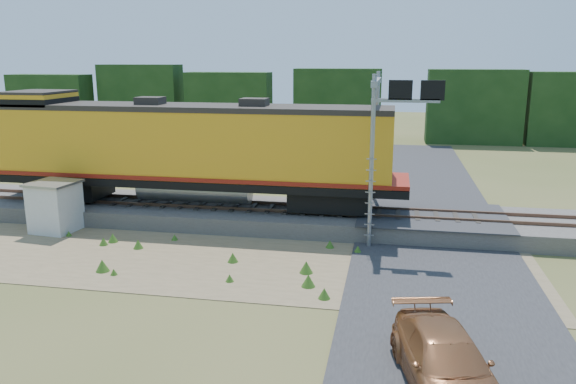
% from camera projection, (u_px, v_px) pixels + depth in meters
% --- Properties ---
extents(ground, '(140.00, 140.00, 0.00)m').
position_uv_depth(ground, '(261.00, 266.00, 22.54)').
color(ground, '#475123').
rests_on(ground, ground).
extents(ballast, '(70.00, 5.00, 0.80)m').
position_uv_depth(ballast, '(288.00, 217.00, 28.18)').
color(ballast, slate).
rests_on(ballast, ground).
extents(rails, '(70.00, 1.54, 0.16)m').
position_uv_depth(rails, '(288.00, 207.00, 28.07)').
color(rails, brown).
rests_on(rails, ballast).
extents(dirt_shoulder, '(26.00, 8.00, 0.03)m').
position_uv_depth(dirt_shoulder, '(217.00, 259.00, 23.37)').
color(dirt_shoulder, '#8C7754').
rests_on(dirt_shoulder, ground).
extents(road, '(7.00, 66.00, 0.86)m').
position_uv_depth(road, '(439.00, 269.00, 21.97)').
color(road, '#38383A').
rests_on(road, ground).
extents(tree_line_north, '(130.00, 3.00, 6.50)m').
position_uv_depth(tree_line_north, '(345.00, 109.00, 58.17)').
color(tree_line_north, black).
rests_on(tree_line_north, ground).
extents(weed_clumps, '(15.00, 6.20, 0.56)m').
position_uv_depth(weed_clumps, '(179.00, 260.00, 23.26)').
color(weed_clumps, '#36621C').
rests_on(weed_clumps, ground).
extents(locomotive, '(21.52, 3.28, 5.55)m').
position_uv_depth(locomotive, '(187.00, 149.00, 28.36)').
color(locomotive, black).
rests_on(locomotive, rails).
extents(shed, '(2.28, 2.28, 2.44)m').
position_uv_depth(shed, '(55.00, 206.00, 26.88)').
color(shed, silver).
rests_on(shed, ground).
extents(signal_gantry, '(2.98, 6.20, 7.52)m').
position_uv_depth(signal_gantry, '(384.00, 116.00, 25.52)').
color(signal_gantry, gray).
rests_on(signal_gantry, ground).
extents(car, '(3.08, 5.32, 1.45)m').
position_uv_depth(car, '(446.00, 363.00, 14.01)').
color(car, '#A2653C').
rests_on(car, ground).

